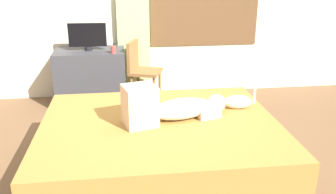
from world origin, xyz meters
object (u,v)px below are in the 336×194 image
at_px(chair_by_desk, 140,68).
at_px(bed, 160,150).
at_px(cup, 113,50).
at_px(desk, 91,77).
at_px(person_lying, 171,107).
at_px(cat, 236,102).
at_px(tv_monitor, 87,36).

bearing_deg(chair_by_desk, bed, -88.00).
bearing_deg(cup, desk, 145.81).
height_order(person_lying, cat, person_lying).
relative_size(cat, chair_by_desk, 0.42).
bearing_deg(bed, chair_by_desk, 92.00).
xyz_separation_m(desk, tv_monitor, (-0.01, 0.00, 0.55)).
bearing_deg(bed, person_lying, 20.54).
xyz_separation_m(bed, desk, (-0.71, 1.90, 0.11)).
distance_m(person_lying, chair_by_desk, 1.77).
bearing_deg(person_lying, cat, 15.98).
bearing_deg(chair_by_desk, cup, -162.47).
height_order(bed, person_lying, person_lying).
distance_m(desk, cup, 0.56).
relative_size(bed, tv_monitor, 4.31).
bearing_deg(cup, bed, -76.71).
relative_size(desk, tv_monitor, 1.87).
relative_size(bed, person_lying, 2.21).
height_order(bed, desk, desk).
relative_size(cat, tv_monitor, 0.74).
bearing_deg(cup, tv_monitor, 146.73).
xyz_separation_m(person_lying, desk, (-0.82, 1.86, -0.27)).
bearing_deg(person_lying, desk, 113.80).
bearing_deg(chair_by_desk, tv_monitor, 170.91).
bearing_deg(tv_monitor, cat, -49.11).
xyz_separation_m(bed, tv_monitor, (-0.72, 1.90, 0.66)).
height_order(bed, cup, cup).
relative_size(desk, chair_by_desk, 1.05).
height_order(desk, chair_by_desk, chair_by_desk).
bearing_deg(tv_monitor, cup, -33.27).
height_order(person_lying, chair_by_desk, person_lying).
bearing_deg(cat, tv_monitor, 130.89).
distance_m(tv_monitor, chair_by_desk, 0.79).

